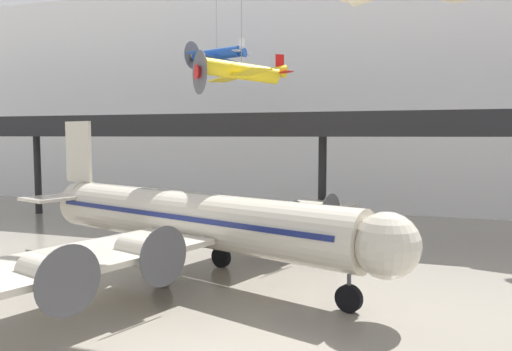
{
  "coord_description": "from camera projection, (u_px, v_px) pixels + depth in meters",
  "views": [
    {
      "loc": [
        8.13,
        -13.09,
        8.24
      ],
      "look_at": [
        -0.23,
        11.89,
        6.12
      ],
      "focal_mm": 35.0,
      "sensor_mm": 36.0,
      "label": 1
    }
  ],
  "objects": [
    {
      "name": "hangar_back_wall",
      "position": [
        345.0,
        95.0,
        53.94
      ],
      "size": [
        140.0,
        3.0,
        25.21
      ],
      "color": "white",
      "rests_on": "ground"
    },
    {
      "name": "mezzanine_walkway",
      "position": [
        321.0,
        133.0,
        41.57
      ],
      "size": [
        110.0,
        3.2,
        10.14
      ],
      "color": "black",
      "rests_on": "ground"
    },
    {
      "name": "airliner_silver_main",
      "position": [
        189.0,
        219.0,
        29.24
      ],
      "size": [
        26.86,
        31.29,
        9.23
      ],
      "rotation": [
        0.0,
        0.0,
        -0.32
      ],
      "color": "beige",
      "rests_on": "ground"
    },
    {
      "name": "suspended_plane_yellow_lowwing",
      "position": [
        242.0,
        72.0,
        34.61
      ],
      "size": [
        6.99,
        7.04,
        10.34
      ],
      "rotation": [
        0.0,
        0.0,
        3.9
      ],
      "color": "yellow"
    },
    {
      "name": "suspended_plane_blue_trainer",
      "position": [
        217.0,
        55.0,
        47.52
      ],
      "size": [
        6.22,
        7.58,
        6.74
      ],
      "rotation": [
        0.0,
        0.0,
        2.99
      ],
      "color": "#1E4CAD"
    }
  ]
}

